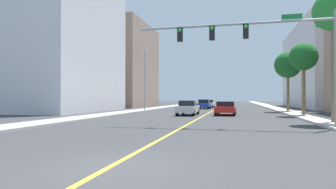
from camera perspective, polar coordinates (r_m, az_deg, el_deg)
The scene contains 16 objects.
ground at distance 48.70m, azimuth 9.91°, elevation -2.66°, with size 192.00×192.00×0.00m, color #38383A.
sidewalk_left at distance 50.12m, azimuth -0.64°, elevation -2.53°, with size 2.55×168.00×0.15m, color #9E9B93.
sidewalk_right at distance 48.99m, azimuth 20.71°, elevation -2.53°, with size 2.55×168.00×0.15m, color beige.
lane_marking_center at distance 48.70m, azimuth 9.91°, elevation -2.66°, with size 0.16×144.00×0.01m, color yellow.
building_left_near at distance 39.96m, azimuth -21.30°, elevation 9.10°, with size 12.28×16.34×16.91m, color silver.
building_left_far at distance 56.76m, azimuth -10.22°, elevation 5.56°, with size 12.69×16.23×15.70m, color gray.
building_right_far at distance 58.41m, azimuth 30.23°, elevation 4.85°, with size 13.01×27.63×14.46m, color silver.
traffic_signal_mast at distance 17.52m, azimuth 18.23°, elevation 9.95°, with size 11.23×0.36×6.38m.
street_lamp at distance 36.85m, azimuth -4.67°, elevation 3.67°, with size 0.56×0.28×7.84m.
palm_near at distance 22.23m, azimuth 30.06°, elevation 13.87°, with size 2.59×2.59×8.55m.
palm_mid at distance 29.44m, azimuth 25.37°, elevation 6.62°, with size 2.54×2.54×6.63m.
palm_far at distance 37.23m, azimuth 22.77°, elevation 5.40°, with size 3.14×3.14×7.08m.
car_red at distance 28.90m, azimuth 11.44°, elevation -2.64°, with size 2.02×4.43×1.35m.
car_blue at distance 44.49m, azimuth 7.22°, elevation -1.90°, with size 1.80×4.17×1.45m.
car_silver at distance 28.31m, azimuth 4.02°, elevation -2.62°, with size 1.80×4.44×1.44m.
car_white at distance 50.65m, azimuth 8.15°, elevation -1.78°, with size 1.80×4.46×1.34m.
Camera 1 is at (3.05, -6.58, 1.71)m, focal length 30.59 mm.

